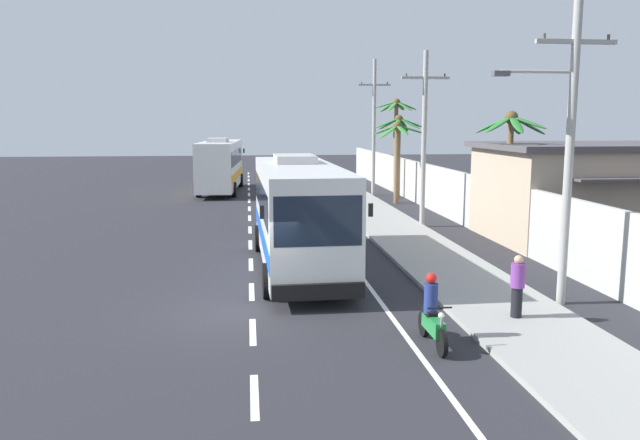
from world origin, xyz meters
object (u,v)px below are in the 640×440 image
(palm_second, at_px, (399,137))
(roadside_building, at_px, (612,191))
(pedestrian_near_kerb, at_px, (517,285))
(palm_third, at_px, (510,143))
(utility_pole_mid, at_px, (424,136))
(palm_fourth, at_px, (397,146))
(motorcycle_beside_bus, at_px, (432,316))
(palm_nearest, at_px, (396,125))
(motorcycle_trailing, at_px, (325,212))
(utility_pole_far, at_px, (374,126))
(utility_pole_nearest, at_px, (567,143))
(coach_bus_foreground, at_px, (298,211))
(coach_bus_far_lane, at_px, (220,164))

(palm_second, relative_size, roadside_building, 0.50)
(pedestrian_near_kerb, height_order, palm_third, palm_third)
(utility_pole_mid, distance_m, palm_fourth, 9.00)
(motorcycle_beside_bus, distance_m, roadside_building, 16.70)
(palm_nearest, bearing_deg, utility_pole_mid, -98.38)
(palm_nearest, bearing_deg, palm_second, -99.90)
(motorcycle_beside_bus, distance_m, motorcycle_trailing, 17.30)
(palm_third, height_order, roadside_building, palm_third)
(palm_fourth, bearing_deg, pedestrian_near_kerb, -95.98)
(motorcycle_trailing, height_order, utility_pole_far, utility_pole_far)
(motorcycle_trailing, relative_size, roadside_building, 0.18)
(motorcycle_trailing, relative_size, utility_pole_nearest, 0.23)
(coach_bus_foreground, distance_m, utility_pole_nearest, 9.03)
(motorcycle_trailing, distance_m, utility_pole_far, 13.62)
(motorcycle_beside_bus, bearing_deg, motorcycle_trailing, 91.08)
(utility_pole_nearest, bearing_deg, palm_nearest, 85.95)
(utility_pole_far, bearing_deg, utility_pole_nearest, -90.02)
(palm_third, bearing_deg, utility_pole_far, 96.87)
(utility_pole_far, distance_m, palm_fourth, 4.55)
(palm_second, height_order, roadside_building, palm_second)
(utility_pole_nearest, height_order, utility_pole_far, utility_pole_far)
(motorcycle_trailing, xyz_separation_m, roadside_building, (11.89, -5.34, 1.46))
(utility_pole_nearest, bearing_deg, pedestrian_near_kerb, -142.20)
(palm_second, bearing_deg, utility_pole_nearest, -93.28)
(palm_third, bearing_deg, utility_pole_mid, 117.63)
(pedestrian_near_kerb, bearing_deg, motorcycle_trailing, -30.52)
(coach_bus_far_lane, height_order, motorcycle_beside_bus, coach_bus_far_lane)
(utility_pole_nearest, relative_size, palm_third, 1.52)
(pedestrian_near_kerb, relative_size, utility_pole_mid, 0.19)
(motorcycle_beside_bus, bearing_deg, utility_pole_far, 81.25)
(utility_pole_mid, distance_m, palm_second, 12.00)
(pedestrian_near_kerb, relative_size, utility_pole_nearest, 0.19)
(coach_bus_foreground, bearing_deg, utility_pole_nearest, -37.01)
(utility_pole_far, distance_m, roadside_building, 18.94)
(coach_bus_foreground, bearing_deg, pedestrian_near_kerb, -52.87)
(coach_bus_foreground, distance_m, palm_third, 9.98)
(palm_second, height_order, palm_fourth, palm_second)
(utility_pole_nearest, bearing_deg, motorcycle_beside_bus, -148.07)
(pedestrian_near_kerb, relative_size, palm_fourth, 0.32)
(motorcycle_trailing, distance_m, palm_nearest, 16.06)
(palm_second, relative_size, palm_fourth, 1.09)
(palm_nearest, distance_m, palm_fourth, 6.50)
(utility_pole_far, bearing_deg, pedestrian_near_kerb, -93.85)
(palm_fourth, bearing_deg, palm_third, -83.44)
(palm_second, bearing_deg, palm_third, -87.51)
(palm_second, xyz_separation_m, roadside_building, (5.62, -15.99, -1.98))
(palm_nearest, bearing_deg, motorcycle_beside_bus, -101.79)
(motorcycle_trailing, relative_size, pedestrian_near_kerb, 1.21)
(coach_bus_foreground, distance_m, palm_fourth, 18.62)
(utility_pole_far, bearing_deg, palm_fourth, -82.19)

